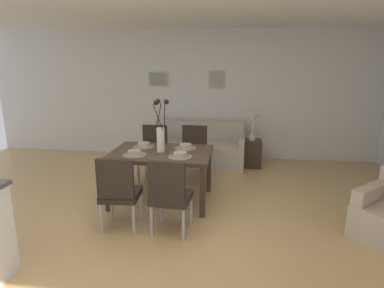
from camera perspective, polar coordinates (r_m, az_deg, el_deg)
The scene contains 22 objects.
ground_plane at distance 4.11m, azimuth -4.68°, elevation -14.52°, with size 9.00×9.00×0.00m, color tan.
back_wall_panel at distance 6.84m, azimuth 1.12°, elevation 8.62°, with size 9.00×0.10×2.60m, color silver.
ceiling_panel at distance 4.05m, azimuth -4.15°, elevation 23.66°, with size 9.00×7.20×0.08m, color white.
dining_table at distance 4.64m, azimuth -5.41°, elevation -2.35°, with size 1.40×0.99×0.74m.
dining_chair_near_left at distance 3.97m, azimuth -12.66°, elevation -7.80°, with size 0.47×0.47×0.92m.
dining_chair_near_right at distance 5.58m, azimuth -6.73°, elevation -1.05°, with size 0.45×0.45×0.92m.
dining_chair_far_left at distance 3.80m, azimuth -3.93°, elevation -8.50°, with size 0.47×0.47×0.92m.
dining_chair_far_right at distance 5.49m, azimuth 0.28°, elevation -1.19°, with size 0.45×0.45×0.92m.
centerpiece_vase at distance 4.55m, azimuth -5.51°, elevation 2.11°, with size 0.21×0.23×0.73m.
placemat_near_left at distance 4.50m, azimuth -10.01°, elevation -1.89°, with size 0.32×0.32×0.01m, color #7F705B.
bowl_near_left at distance 4.49m, azimuth -10.03°, elevation -1.43°, with size 0.17×0.17×0.07m.
placemat_near_right at distance 4.90m, azimuth -8.42°, elevation -0.45°, with size 0.32×0.32×0.01m, color #7F705B.
bowl_near_right at distance 4.90m, azimuth -8.44°, elevation -0.03°, with size 0.17×0.17×0.07m.
placemat_far_left at distance 4.34m, azimuth -2.07°, elevation -2.24°, with size 0.32×0.32×0.01m, color #7F705B.
bowl_far_left at distance 4.33m, azimuth -2.08°, elevation -1.77°, with size 0.17×0.17×0.07m.
placemat_far_right at distance 4.77m, azimuth -1.14°, elevation -0.73°, with size 0.32×0.32×0.01m, color #7F705B.
bowl_far_right at distance 4.76m, azimuth -1.14°, elevation -0.30°, with size 0.17×0.17×0.07m.
sofa at distance 6.48m, azimuth 0.97°, elevation -0.89°, with size 1.81×0.84×0.80m.
side_table at distance 6.36m, azimuth 10.35°, elevation -1.60°, with size 0.36×0.36×0.52m, color #33261E.
table_lamp at distance 6.22m, azimuth 10.61°, elevation 4.01°, with size 0.22×0.22×0.51m.
framed_picture_left at distance 6.90m, azimuth -5.95°, elevation 11.22°, with size 0.40×0.03×0.30m.
framed_picture_center at distance 6.71m, azimuth 4.29°, elevation 11.17°, with size 0.32×0.03×0.35m.
Camera 1 is at (0.83, -3.51, 1.98)m, focal length 30.55 mm.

